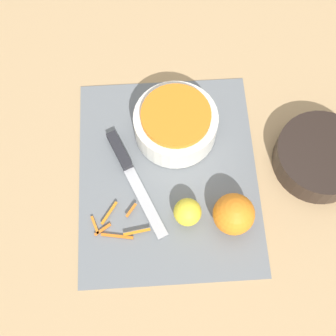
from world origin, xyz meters
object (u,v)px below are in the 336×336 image
Objects in this scene: knife at (126,164)px; lemon at (187,212)px; bowl_dark at (320,157)px; bowl_speckled at (176,123)px; orange_left at (234,214)px.

knife is 0.16m from lemon.
lemon is at bearing -69.87° from bowl_dark.
bowl_dark is (0.09, 0.28, -0.01)m from bowl_speckled.
bowl_dark is 0.78× the size of knife.
bowl_speckled is at bearing 100.96° from knife.
orange_left is at bearing 33.93° from knife.
bowl_dark is 0.39m from knife.
lemon is at bearing 3.11° from bowl_speckled.
bowl_speckled is 2.15× the size of orange_left.
bowl_speckled is 0.30m from bowl_dark.
knife is (0.07, -0.10, -0.03)m from bowl_speckled.
orange_left is 0.09m from lemon.
knife is 0.24m from orange_left.
bowl_speckled is at bearing -176.89° from lemon.
lemon reaches higher than knife.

